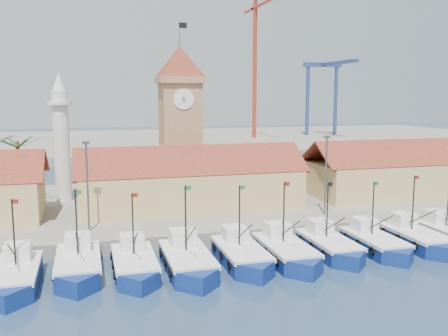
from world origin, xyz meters
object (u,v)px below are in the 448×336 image
object	(u,v)px
boat_0	(15,278)
minaret	(61,137)
clock_tower	(180,119)
boat_5	(287,253)

from	to	relation	value
boat_0	minaret	size ratio (longest dim) A/B	0.59
clock_tower	minaret	size ratio (longest dim) A/B	1.39
boat_0	boat_5	world-z (taller)	boat_5
boat_0	clock_tower	world-z (taller)	clock_tower
minaret	boat_5	bearing A→B (deg)	-51.98
boat_0	clock_tower	distance (m)	31.86
clock_tower	minaret	xyz separation A→B (m)	(-15.00, 2.00, -2.23)
clock_tower	boat_5	bearing A→B (deg)	-77.58
boat_5	clock_tower	bearing A→B (deg)	102.42
clock_tower	minaret	distance (m)	15.30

